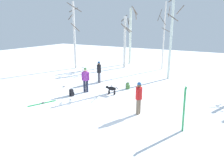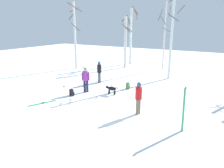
% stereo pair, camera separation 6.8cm
% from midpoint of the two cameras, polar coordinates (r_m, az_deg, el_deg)
% --- Properties ---
extents(ground_plane, '(60.00, 60.00, 0.00)m').
position_cam_midpoint_polar(ground_plane, '(11.75, -5.99, -6.98)').
color(ground_plane, white).
extents(person_0, '(0.45, 0.34, 1.72)m').
position_cam_midpoint_polar(person_0, '(14.58, -7.20, 1.55)').
color(person_0, '#1E2338').
rests_on(person_0, ground_plane).
extents(person_1, '(0.34, 0.50, 1.72)m').
position_cam_midpoint_polar(person_1, '(16.89, -3.60, 3.59)').
color(person_1, '#4C4C56').
rests_on(person_1, ground_plane).
extents(person_2, '(0.34, 0.52, 1.72)m').
position_cam_midpoint_polar(person_2, '(10.97, 6.99, -3.20)').
color(person_2, '#72604C').
rests_on(person_2, ground_plane).
extents(dog, '(0.89, 0.32, 0.57)m').
position_cam_midpoint_polar(dog, '(14.12, -0.36, -1.29)').
color(dog, black).
rests_on(dog, ground_plane).
extents(ski_pair_planted_0, '(0.15, 0.16, 2.01)m').
position_cam_midpoint_polar(ski_pair_planted_0, '(9.70, 18.44, -6.39)').
color(ski_pair_planted_0, green).
rests_on(ski_pair_planted_0, ground_plane).
extents(ski_pair_lying_0, '(0.80, 1.61, 0.05)m').
position_cam_midpoint_polar(ski_pair_lying_0, '(13.30, -18.21, -4.92)').
color(ski_pair_lying_0, green).
rests_on(ski_pair_lying_0, ground_plane).
extents(ski_pair_lying_1, '(0.98, 1.72, 0.05)m').
position_cam_midpoint_polar(ski_pair_lying_1, '(16.23, -12.86, -0.82)').
color(ski_pair_lying_1, white).
rests_on(ski_pair_lying_1, ground_plane).
extents(ski_poles_0, '(0.07, 0.25, 1.51)m').
position_cam_midpoint_polar(ski_poles_0, '(15.90, -7.89, 2.06)').
color(ski_poles_0, '#B2B2BC').
rests_on(ski_poles_0, ground_plane).
extents(backpack_0, '(0.33, 0.34, 0.44)m').
position_cam_midpoint_polar(backpack_0, '(14.12, -10.85, -2.32)').
color(backpack_0, black).
rests_on(backpack_0, ground_plane).
extents(backpack_1, '(0.32, 0.30, 0.44)m').
position_cam_midpoint_polar(backpack_1, '(15.44, 4.10, -0.51)').
color(backpack_1, '#4C7F3F').
rests_on(backpack_1, ground_plane).
extents(water_bottle_0, '(0.08, 0.08, 0.22)m').
position_cam_midpoint_polar(water_bottle_0, '(15.62, -0.20, -0.71)').
color(water_bottle_0, silver).
rests_on(water_bottle_0, ground_plane).
extents(birch_tree_0, '(1.67, 1.67, 6.67)m').
position_cam_midpoint_polar(birch_tree_0, '(22.66, -10.10, 12.90)').
color(birch_tree_0, silver).
rests_on(birch_tree_0, ground_plane).
extents(birch_tree_1, '(1.24, 1.46, 6.39)m').
position_cam_midpoint_polar(birch_tree_1, '(25.07, 4.88, 12.94)').
color(birch_tree_1, silver).
rests_on(birch_tree_1, ground_plane).
extents(birch_tree_2, '(1.15, 1.16, 5.41)m').
position_cam_midpoint_polar(birch_tree_2, '(22.83, 3.36, 11.28)').
color(birch_tree_2, silver).
rests_on(birch_tree_2, ground_plane).
extents(birch_tree_3, '(1.36, 1.35, 6.63)m').
position_cam_midpoint_polar(birch_tree_3, '(22.36, 13.58, 12.57)').
color(birch_tree_3, silver).
rests_on(birch_tree_3, ground_plane).
extents(birch_tree_4, '(1.45, 1.44, 7.11)m').
position_cam_midpoint_polar(birch_tree_4, '(18.49, 15.45, 12.72)').
color(birch_tree_4, silver).
rests_on(birch_tree_4, ground_plane).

